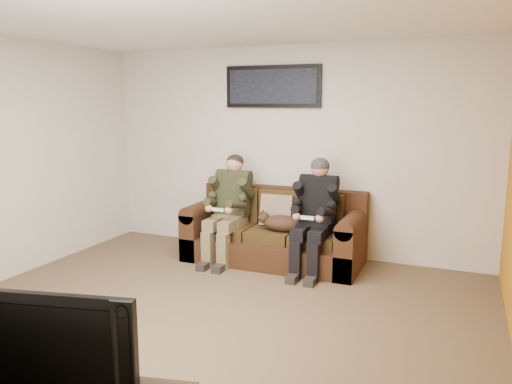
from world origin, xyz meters
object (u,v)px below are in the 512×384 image
at_px(sofa, 276,234).
at_px(cat, 281,223).
at_px(person_right, 315,209).
at_px(television, 51,340).
at_px(person_left, 229,202).
at_px(framed_poster, 273,87).

bearing_deg(sofa, cat, -55.61).
bearing_deg(person_right, television, -95.53).
distance_m(sofa, person_left, 0.69).
bearing_deg(person_left, cat, -1.03).
bearing_deg(television, framed_poster, 82.87).
height_order(person_right, framed_poster, framed_poster).
xyz_separation_m(sofa, television, (0.19, -3.78, 0.41)).
height_order(framed_poster, television, framed_poster).
xyz_separation_m(cat, framed_poster, (-0.33, 0.58, 1.58)).
bearing_deg(framed_poster, person_left, -121.03).
relative_size(sofa, television, 2.08).
distance_m(cat, television, 3.59).
bearing_deg(cat, framed_poster, 119.59).
distance_m(person_left, person_right, 1.08).
distance_m(sofa, framed_poster, 1.83).
relative_size(person_right, cat, 1.95).
bearing_deg(person_left, television, -78.49).
bearing_deg(person_right, sofa, 162.05).
bearing_deg(person_left, person_right, 0.02).
height_order(sofa, person_right, person_right).
relative_size(framed_poster, television, 1.24).
height_order(sofa, framed_poster, framed_poster).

